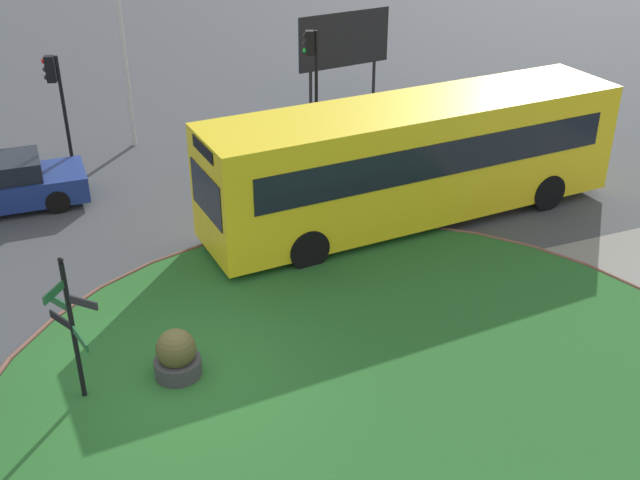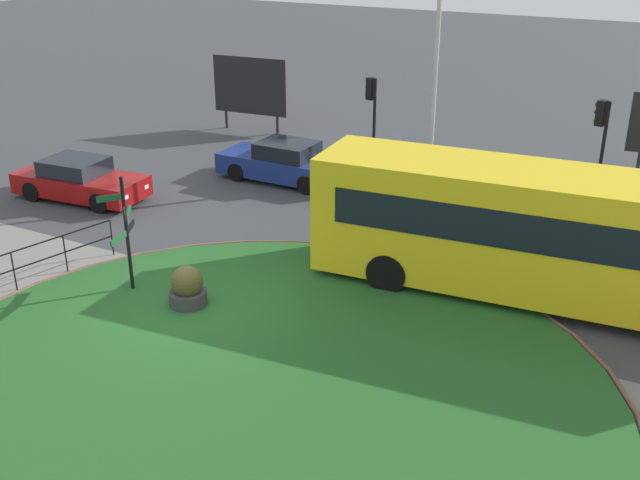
{
  "view_description": "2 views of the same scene",
  "coord_description": "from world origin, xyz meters",
  "px_view_note": "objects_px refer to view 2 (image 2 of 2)",
  "views": [
    {
      "loc": [
        -2.15,
        -11.8,
        9.38
      ],
      "look_at": [
        3.29,
        1.67,
        1.55
      ],
      "focal_mm": 44.15,
      "sensor_mm": 36.0,
      "label": 1
    },
    {
      "loc": [
        9.92,
        -12.2,
        8.53
      ],
      "look_at": [
        2.43,
        1.9,
        1.63
      ],
      "focal_mm": 42.35,
      "sensor_mm": 36.0,
      "label": 2
    }
  ],
  "objects_px": {
    "car_far_lane": "(284,163)",
    "bus_yellow": "(549,234)",
    "planter_near_signpost": "(188,290)",
    "traffic_light_far": "(601,130)",
    "signpost_directional": "(125,229)",
    "billboard_left": "(250,87)",
    "lamppost_tall": "(438,25)",
    "car_near_lane": "(80,180)",
    "traffic_light_near": "(372,102)"
  },
  "relations": [
    {
      "from": "traffic_light_near",
      "to": "lamppost_tall",
      "type": "distance_m",
      "value": 3.52
    },
    {
      "from": "signpost_directional",
      "to": "car_far_lane",
      "type": "distance_m",
      "value": 9.15
    },
    {
      "from": "car_near_lane",
      "to": "car_far_lane",
      "type": "relative_size",
      "value": 0.98
    },
    {
      "from": "billboard_left",
      "to": "planter_near_signpost",
      "type": "relative_size",
      "value": 3.18
    },
    {
      "from": "bus_yellow",
      "to": "car_far_lane",
      "type": "relative_size",
      "value": 2.49
    },
    {
      "from": "traffic_light_near",
      "to": "billboard_left",
      "type": "distance_m",
      "value": 6.9
    },
    {
      "from": "signpost_directional",
      "to": "billboard_left",
      "type": "distance_m",
      "value": 15.14
    },
    {
      "from": "traffic_light_near",
      "to": "traffic_light_far",
      "type": "bearing_deg",
      "value": -168.35
    },
    {
      "from": "bus_yellow",
      "to": "billboard_left",
      "type": "height_order",
      "value": "bus_yellow"
    },
    {
      "from": "car_far_lane",
      "to": "bus_yellow",
      "type": "bearing_deg",
      "value": 155.51
    },
    {
      "from": "traffic_light_near",
      "to": "billboard_left",
      "type": "xyz_separation_m",
      "value": [
        -6.54,
        2.13,
        -0.5
      ]
    },
    {
      "from": "planter_near_signpost",
      "to": "car_near_lane",
      "type": "bearing_deg",
      "value": 150.1
    },
    {
      "from": "bus_yellow",
      "to": "lamppost_tall",
      "type": "distance_m",
      "value": 10.54
    },
    {
      "from": "bus_yellow",
      "to": "billboard_left",
      "type": "relative_size",
      "value": 3.34
    },
    {
      "from": "car_near_lane",
      "to": "billboard_left",
      "type": "bearing_deg",
      "value": 83.23
    },
    {
      "from": "traffic_light_far",
      "to": "billboard_left",
      "type": "height_order",
      "value": "traffic_light_far"
    },
    {
      "from": "car_far_lane",
      "to": "billboard_left",
      "type": "distance_m",
      "value": 6.92
    },
    {
      "from": "traffic_light_far",
      "to": "signpost_directional",
      "type": "bearing_deg",
      "value": 68.26
    },
    {
      "from": "car_near_lane",
      "to": "signpost_directional",
      "type": "bearing_deg",
      "value": -41.27
    },
    {
      "from": "car_far_lane",
      "to": "planter_near_signpost",
      "type": "relative_size",
      "value": 4.27
    },
    {
      "from": "bus_yellow",
      "to": "traffic_light_near",
      "type": "bearing_deg",
      "value": -47.95
    },
    {
      "from": "car_far_lane",
      "to": "planter_near_signpost",
      "type": "bearing_deg",
      "value": 107.49
    },
    {
      "from": "car_far_lane",
      "to": "lamppost_tall",
      "type": "relative_size",
      "value": 0.47
    },
    {
      "from": "car_near_lane",
      "to": "traffic_light_far",
      "type": "relative_size",
      "value": 1.3
    },
    {
      "from": "bus_yellow",
      "to": "lamppost_tall",
      "type": "height_order",
      "value": "lamppost_tall"
    },
    {
      "from": "bus_yellow",
      "to": "car_near_lane",
      "type": "height_order",
      "value": "bus_yellow"
    },
    {
      "from": "bus_yellow",
      "to": "car_far_lane",
      "type": "bearing_deg",
      "value": -29.68
    },
    {
      "from": "car_far_lane",
      "to": "traffic_light_far",
      "type": "bearing_deg",
      "value": -166.33
    },
    {
      "from": "bus_yellow",
      "to": "traffic_light_far",
      "type": "distance_m",
      "value": 7.02
    },
    {
      "from": "car_near_lane",
      "to": "car_far_lane",
      "type": "bearing_deg",
      "value": 38.67
    },
    {
      "from": "signpost_directional",
      "to": "planter_near_signpost",
      "type": "bearing_deg",
      "value": -0.47
    },
    {
      "from": "car_far_lane",
      "to": "traffic_light_near",
      "type": "height_order",
      "value": "traffic_light_near"
    },
    {
      "from": "planter_near_signpost",
      "to": "traffic_light_far",
      "type": "bearing_deg",
      "value": 57.66
    },
    {
      "from": "bus_yellow",
      "to": "planter_near_signpost",
      "type": "xyz_separation_m",
      "value": [
        -7.25,
        -4.35,
        -1.22
      ]
    },
    {
      "from": "signpost_directional",
      "to": "lamppost_tall",
      "type": "distance_m",
      "value": 13.25
    },
    {
      "from": "car_far_lane",
      "to": "traffic_light_far",
      "type": "xyz_separation_m",
      "value": [
        9.89,
        2.26,
        1.87
      ]
    },
    {
      "from": "lamppost_tall",
      "to": "planter_near_signpost",
      "type": "relative_size",
      "value": 9.1
    },
    {
      "from": "planter_near_signpost",
      "to": "signpost_directional",
      "type": "bearing_deg",
      "value": 179.53
    },
    {
      "from": "bus_yellow",
      "to": "traffic_light_near",
      "type": "xyz_separation_m",
      "value": [
        -8.01,
        7.61,
        0.69
      ]
    },
    {
      "from": "bus_yellow",
      "to": "traffic_light_near",
      "type": "height_order",
      "value": "traffic_light_near"
    },
    {
      "from": "traffic_light_near",
      "to": "car_near_lane",
      "type": "bearing_deg",
      "value": 63.96
    },
    {
      "from": "car_near_lane",
      "to": "billboard_left",
      "type": "xyz_separation_m",
      "value": [
        0.35,
        9.69,
        1.28
      ]
    },
    {
      "from": "car_far_lane",
      "to": "lamppost_tall",
      "type": "xyz_separation_m",
      "value": [
        4.12,
        3.36,
        4.5
      ]
    },
    {
      "from": "billboard_left",
      "to": "bus_yellow",
      "type": "bearing_deg",
      "value": -38.0
    },
    {
      "from": "signpost_directional",
      "to": "billboard_left",
      "type": "xyz_separation_m",
      "value": [
        -5.56,
        14.08,
        0.22
      ]
    },
    {
      "from": "traffic_light_far",
      "to": "billboard_left",
      "type": "xyz_separation_m",
      "value": [
        -14.47,
        2.77,
        -0.62
      ]
    },
    {
      "from": "signpost_directional",
      "to": "car_near_lane",
      "type": "bearing_deg",
      "value": 143.42
    },
    {
      "from": "signpost_directional",
      "to": "lamppost_tall",
      "type": "relative_size",
      "value": 0.31
    },
    {
      "from": "bus_yellow",
      "to": "car_near_lane",
      "type": "distance_m",
      "value": 14.94
    },
    {
      "from": "traffic_light_near",
      "to": "billboard_left",
      "type": "relative_size",
      "value": 0.96
    }
  ]
}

